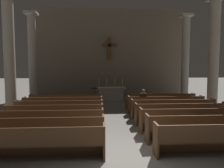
{
  "coord_description": "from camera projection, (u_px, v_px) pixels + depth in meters",
  "views": [
    {
      "loc": [
        -0.86,
        -5.76,
        2.54
      ],
      "look_at": [
        0.0,
        8.24,
        1.37
      ],
      "focal_mm": 34.25,
      "sensor_mm": 36.0,
      "label": 1
    }
  ],
  "objects": [
    {
      "name": "pew_right_row_6",
      "position": [
        166.0,
        105.0,
        11.49
      ],
      "size": [
        4.07,
        0.5,
        0.95
      ],
      "color": "brown",
      "rests_on": "ground"
    },
    {
      "name": "pew_right_row_3",
      "position": [
        192.0,
        120.0,
        8.24
      ],
      "size": [
        4.07,
        0.5,
        0.95
      ],
      "color": "brown",
      "rests_on": "ground"
    },
    {
      "name": "pew_left_row_6",
      "position": [
        63.0,
        106.0,
        11.15
      ],
      "size": [
        4.07,
        0.5,
        0.95
      ],
      "color": "brown",
      "rests_on": "ground"
    },
    {
      "name": "pew_left_row_4",
      "position": [
        55.0,
        115.0,
        8.99
      ],
      "size": [
        4.07,
        0.5,
        0.95
      ],
      "color": "brown",
      "rests_on": "ground"
    },
    {
      "name": "candlestick_inner_right",
      "position": [
        115.0,
        85.0,
        15.51
      ],
      "size": [
        0.16,
        0.16,
        0.62
      ],
      "color": "#B79338",
      "rests_on": "altar"
    },
    {
      "name": "pew_right_row_2",
      "position": [
        206.0,
        128.0,
        7.16
      ],
      "size": [
        4.07,
        0.5,
        0.95
      ],
      "color": "brown",
      "rests_on": "ground"
    },
    {
      "name": "pew_right_row_7",
      "position": [
        160.0,
        101.0,
        12.57
      ],
      "size": [
        4.07,
        0.5,
        0.95
      ],
      "color": "brown",
      "rests_on": "ground"
    },
    {
      "name": "pew_left_row_2",
      "position": [
        41.0,
        131.0,
        6.83
      ],
      "size": [
        4.07,
        0.5,
        0.95
      ],
      "color": "brown",
      "rests_on": "ground"
    },
    {
      "name": "ground_plane",
      "position": [
        130.0,
        157.0,
        6.0
      ],
      "size": [
        80.0,
        80.0,
        0.0
      ],
      "primitive_type": "plane",
      "color": "gray"
    },
    {
      "name": "pew_left_row_7",
      "position": [
        66.0,
        102.0,
        12.23
      ],
      "size": [
        4.07,
        0.5,
        0.95
      ],
      "color": "brown",
      "rests_on": "ground"
    },
    {
      "name": "column_left_third",
      "position": [
        33.0,
        58.0,
        15.31
      ],
      "size": [
        0.85,
        0.85,
        6.35
      ],
      "color": "#ADA89E",
      "rests_on": "ground"
    },
    {
      "name": "pew_left_row_5",
      "position": [
        59.0,
        110.0,
        10.07
      ],
      "size": [
        4.07,
        0.5,
        0.95
      ],
      "color": "brown",
      "rests_on": "ground"
    },
    {
      "name": "column_right_third",
      "position": [
        185.0,
        59.0,
        16.0
      ],
      "size": [
        0.85,
        0.85,
        6.35
      ],
      "color": "#ADA89E",
      "rests_on": "ground"
    },
    {
      "name": "lone_worshipper",
      "position": [
        143.0,
        101.0,
        11.43
      ],
      "size": [
        0.32,
        0.43,
        1.32
      ],
      "color": "#26262B",
      "rests_on": "ground"
    },
    {
      "name": "altar",
      "position": [
        111.0,
        94.0,
        15.54
      ],
      "size": [
        2.2,
        0.9,
        1.01
      ],
      "color": "#A8A399",
      "rests_on": "ground"
    },
    {
      "name": "pew_right_row_5",
      "position": [
        173.0,
        109.0,
        10.4
      ],
      "size": [
        4.07,
        0.5,
        0.95
      ],
      "color": "brown",
      "rests_on": "ground"
    },
    {
      "name": "pew_left_row_3",
      "position": [
        49.0,
        122.0,
        7.91
      ],
      "size": [
        4.07,
        0.5,
        0.95
      ],
      "color": "brown",
      "rests_on": "ground"
    },
    {
      "name": "lectern",
      "position": [
        95.0,
        96.0,
        14.28
      ],
      "size": [
        0.44,
        0.36,
        1.15
      ],
      "color": "brown",
      "rests_on": "ground"
    },
    {
      "name": "pew_left_row_1",
      "position": [
        30.0,
        143.0,
        5.75
      ],
      "size": [
        4.07,
        0.5,
        0.95
      ],
      "color": "brown",
      "rests_on": "ground"
    },
    {
      "name": "candlestick_outer_right",
      "position": [
        122.0,
        85.0,
        15.54
      ],
      "size": [
        0.16,
        0.16,
        0.62
      ],
      "color": "#B79338",
      "rests_on": "altar"
    },
    {
      "name": "candlestick_outer_left",
      "position": [
        99.0,
        85.0,
        15.44
      ],
      "size": [
        0.16,
        0.16,
        0.62
      ],
      "color": "#B79338",
      "rests_on": "altar"
    },
    {
      "name": "pew_right_row_4",
      "position": [
        181.0,
        113.0,
        9.32
      ],
      "size": [
        4.07,
        0.5,
        0.95
      ],
      "color": "brown",
      "rests_on": "ground"
    },
    {
      "name": "column_right_second",
      "position": [
        214.0,
        56.0,
        12.03
      ],
      "size": [
        0.85,
        0.85,
        6.35
      ],
      "color": "#ADA89E",
      "rests_on": "ground"
    },
    {
      "name": "column_left_second",
      "position": [
        9.0,
        56.0,
        11.34
      ],
      "size": [
        0.85,
        0.85,
        6.35
      ],
      "color": "#ADA89E",
      "rests_on": "ground"
    },
    {
      "name": "apse_with_cross",
      "position": [
        109.0,
        53.0,
        17.59
      ],
      "size": [
        12.13,
        0.47,
        7.19
      ],
      "color": "#706656",
      "rests_on": "ground"
    },
    {
      "name": "candlestick_inner_left",
      "position": [
        107.0,
        85.0,
        15.47
      ],
      "size": [
        0.16,
        0.16,
        0.62
      ],
      "color": "#B79338",
      "rests_on": "altar"
    }
  ]
}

